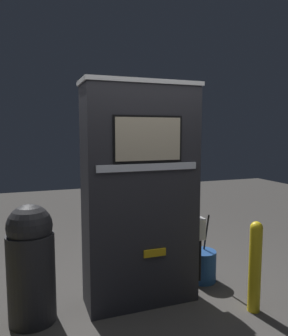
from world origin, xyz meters
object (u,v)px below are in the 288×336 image
at_px(gas_pump, 141,194).
at_px(trash_bin, 31,262).
at_px(squeegee_bucket, 202,266).
at_px(safety_bollard, 255,265).

xyz_separation_m(gas_pump, trash_bin, (-1.04, -0.01, -0.54)).
distance_m(trash_bin, squeegee_bucket, 1.89).
relative_size(safety_bollard, squeegee_bucket, 1.12).
relative_size(gas_pump, safety_bollard, 2.49).
bearing_deg(squeegee_bucket, trash_bin, -174.37).
bearing_deg(trash_bin, squeegee_bucket, 5.63).
distance_m(gas_pump, squeegee_bucket, 1.23).
xyz_separation_m(safety_bollard, squeegee_bucket, (-0.14, 0.73, -0.28)).
relative_size(safety_bollard, trash_bin, 0.81).
bearing_deg(trash_bin, safety_bollard, -15.58).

